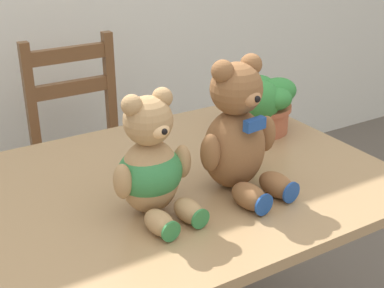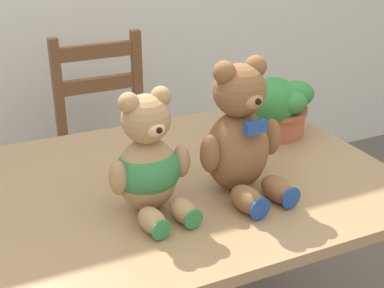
% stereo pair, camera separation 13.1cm
% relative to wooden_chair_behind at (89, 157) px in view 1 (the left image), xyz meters
% --- Properties ---
extents(dining_table, '(1.26, 0.86, 0.75)m').
position_rel_wooden_chair_behind_xyz_m(dining_table, '(-0.10, -0.83, 0.18)').
color(dining_table, '#9E7A51').
rests_on(dining_table, ground_plane).
extents(wooden_chair_behind, '(0.39, 0.45, 0.94)m').
position_rel_wooden_chair_behind_xyz_m(wooden_chair_behind, '(0.00, 0.00, 0.00)').
color(wooden_chair_behind, brown).
rests_on(wooden_chair_behind, ground_plane).
extents(teddy_bear_left, '(0.22, 0.23, 0.31)m').
position_rel_wooden_chair_behind_xyz_m(teddy_bear_left, '(-0.18, -0.94, 0.41)').
color(teddy_bear_left, tan).
rests_on(teddy_bear_left, dining_table).
extents(teddy_bear_right, '(0.25, 0.26, 0.35)m').
position_rel_wooden_chair_behind_xyz_m(teddy_bear_right, '(0.07, -0.95, 0.44)').
color(teddy_bear_right, brown).
rests_on(teddy_bear_right, dining_table).
extents(potted_plant, '(0.24, 0.22, 0.19)m').
position_rel_wooden_chair_behind_xyz_m(potted_plant, '(0.36, -0.68, 0.39)').
color(potted_plant, '#B25B3D').
rests_on(potted_plant, dining_table).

